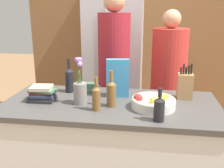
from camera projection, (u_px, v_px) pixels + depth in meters
kitchen_island at (110, 154)px, 2.13m from camera, size 1.64×0.77×0.90m
back_wall_wood at (130, 30)px, 3.63m from camera, size 2.84×0.12×2.60m
refrigerator at (114, 56)px, 3.39m from camera, size 0.71×0.62×1.99m
fruit_bowl at (154, 102)px, 1.88m from camera, size 0.32×0.32×0.11m
knife_block at (185, 86)px, 2.06m from camera, size 0.12×0.10×0.28m
flower_vase at (80, 89)px, 1.95m from camera, size 0.10×0.10×0.36m
cereal_box at (118, 78)px, 2.10m from camera, size 0.19×0.08×0.31m
coffee_mug at (91, 88)px, 2.24m from camera, size 0.12×0.09×0.08m
book_stack at (42, 94)px, 2.03m from camera, size 0.22×0.16×0.12m
bottle_oil at (159, 108)px, 1.65m from camera, size 0.07×0.07×0.22m
bottle_vinegar at (96, 97)px, 1.82m from camera, size 0.06×0.06×0.24m
bottle_wine at (111, 92)px, 1.90m from camera, size 0.07×0.07×0.27m
bottle_water at (69, 79)px, 2.23m from camera, size 0.08×0.08×0.29m
person_at_sink at (114, 70)px, 2.63m from camera, size 0.32×0.32×1.76m
person_in_blue at (168, 78)px, 2.75m from camera, size 0.36×0.36×1.59m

